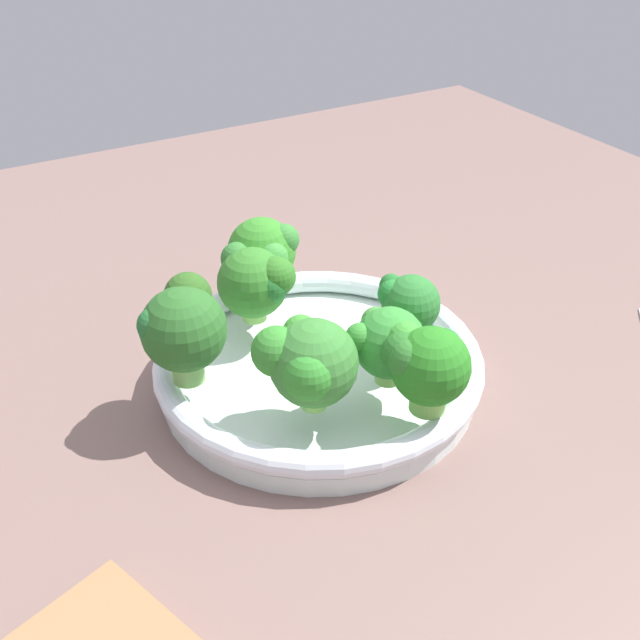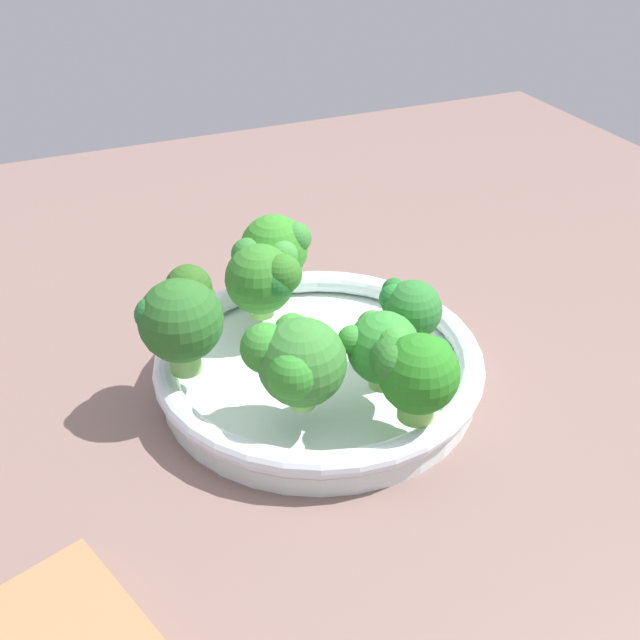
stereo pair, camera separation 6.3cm
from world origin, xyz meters
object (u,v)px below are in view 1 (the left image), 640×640
(broccoli_floret_0, at_px, (184,325))
(broccoli_floret_3, at_px, (256,281))
(broccoli_floret_1, at_px, (264,253))
(bowl, at_px, (320,367))
(broccoli_floret_4, at_px, (426,365))
(broccoli_floret_5, at_px, (308,362))
(broccoli_floret_6, at_px, (408,304))
(broccoli_floret_2, at_px, (389,342))

(broccoli_floret_0, relative_size, broccoli_floret_3, 1.15)
(broccoli_floret_0, distance_m, broccoli_floret_1, 0.14)
(bowl, height_order, broccoli_floret_1, broccoli_floret_1)
(broccoli_floret_4, relative_size, broccoli_floret_5, 0.92)
(broccoli_floret_4, height_order, broccoli_floret_6, broccoli_floret_4)
(broccoli_floret_2, distance_m, broccoli_floret_6, 0.06)
(bowl, distance_m, broccoli_floret_4, 0.12)
(bowl, bearing_deg, broccoli_floret_1, 89.80)
(broccoli_floret_6, bearing_deg, broccoli_floret_1, 116.75)
(broccoli_floret_1, bearing_deg, broccoli_floret_5, -105.67)
(broccoli_floret_4, bearing_deg, broccoli_floret_0, 137.65)
(broccoli_floret_1, height_order, broccoli_floret_4, broccoli_floret_1)
(broccoli_floret_3, height_order, broccoli_floret_4, broccoli_floret_4)
(broccoli_floret_0, height_order, broccoli_floret_5, broccoli_floret_0)
(bowl, relative_size, broccoli_floret_0, 3.40)
(broccoli_floret_2, height_order, broccoli_floret_3, broccoli_floret_3)
(broccoli_floret_2, bearing_deg, broccoli_floret_0, 147.38)
(broccoli_floret_5, bearing_deg, broccoli_floret_2, -2.91)
(bowl, relative_size, broccoli_floret_3, 3.92)
(broccoli_floret_3, bearing_deg, bowl, -70.88)
(broccoli_floret_4, xyz_separation_m, broccoli_floret_6, (0.04, 0.08, -0.00))
(broccoli_floret_1, bearing_deg, broccoli_floret_3, -127.05)
(broccoli_floret_3, xyz_separation_m, broccoli_floret_4, (0.05, -0.18, 0.00))
(broccoli_floret_3, relative_size, broccoli_floret_4, 1.03)
(broccoli_floret_4, distance_m, broccoli_floret_5, 0.09)
(broccoli_floret_4, bearing_deg, broccoli_floret_3, 107.01)
(broccoli_floret_1, height_order, broccoli_floret_2, broccoli_floret_1)
(broccoli_floret_1, xyz_separation_m, broccoli_floret_4, (0.03, -0.21, -0.00))
(broccoli_floret_2, distance_m, broccoli_floret_3, 0.14)
(broccoli_floret_0, xyz_separation_m, broccoli_floret_4, (0.14, -0.13, -0.01))
(broccoli_floret_2, bearing_deg, broccoli_floret_6, 39.27)
(broccoli_floret_5, relative_size, broccoli_floret_6, 1.15)
(broccoli_floret_2, xyz_separation_m, broccoli_floret_6, (0.04, 0.03, 0.00))
(broccoli_floret_3, bearing_deg, broccoli_floret_6, -47.50)
(broccoli_floret_0, distance_m, broccoli_floret_2, 0.16)
(broccoli_floret_1, relative_size, broccoli_floret_4, 1.10)
(broccoli_floret_0, relative_size, broccoli_floret_4, 1.18)
(bowl, relative_size, broccoli_floret_6, 4.27)
(broccoli_floret_5, xyz_separation_m, broccoli_floret_6, (0.11, 0.03, -0.00))
(broccoli_floret_3, distance_m, broccoli_floret_5, 0.13)
(broccoli_floret_0, relative_size, broccoli_floret_2, 1.25)
(broccoli_floret_3, bearing_deg, broccoli_floret_5, -99.22)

